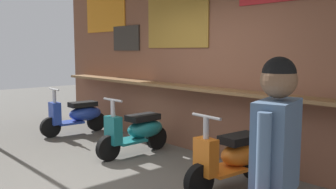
% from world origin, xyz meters
% --- Properties ---
extents(ground_plane, '(26.01, 26.01, 0.00)m').
position_xyz_m(ground_plane, '(0.00, 0.00, 0.00)').
color(ground_plane, '#56544F').
extents(market_stall_facade, '(9.29, 2.80, 3.82)m').
position_xyz_m(market_stall_facade, '(-0.01, 1.83, 2.13)').
color(market_stall_facade, brown).
rests_on(market_stall_facade, ground_plane).
extents(scooter_blue, '(0.49, 1.40, 0.97)m').
position_xyz_m(scooter_blue, '(-3.03, 1.08, 0.39)').
color(scooter_blue, '#233D9E').
rests_on(scooter_blue, ground_plane).
extents(scooter_teal, '(0.46, 1.40, 0.97)m').
position_xyz_m(scooter_teal, '(-0.99, 1.08, 0.39)').
color(scooter_teal, '#197075').
rests_on(scooter_teal, ground_plane).
extents(scooter_orange, '(0.50, 1.40, 0.97)m').
position_xyz_m(scooter_orange, '(1.01, 1.08, 0.39)').
color(scooter_orange, orange).
rests_on(scooter_orange, ground_plane).
extents(shopper_with_handbag, '(0.39, 0.66, 1.67)m').
position_xyz_m(shopper_with_handbag, '(2.59, -0.56, 1.02)').
color(shopper_with_handbag, slate).
rests_on(shopper_with_handbag, ground_plane).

